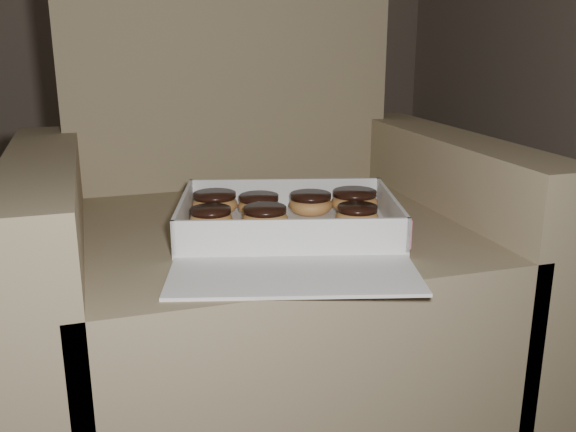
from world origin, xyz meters
The scene contains 12 objects.
armchair centered at (0.96, 0.89, 0.28)m, with size 0.87×0.73×0.90m.
bakery_box centered at (0.97, 0.72, 0.42)m, with size 0.45×0.49×0.06m.
donut_a centered at (0.87, 0.87, 0.43)m, with size 0.08×0.08×0.04m.
donut_b centered at (1.09, 0.73, 0.43)m, with size 0.07×0.07×0.04m.
donut_c centered at (0.85, 0.79, 0.43)m, with size 0.07×0.07×0.04m.
donut_d centered at (1.04, 0.82, 0.43)m, with size 0.08×0.08×0.04m.
donut_e centered at (0.93, 0.76, 0.43)m, with size 0.08×0.08×0.04m.
donut_f centered at (1.12, 0.80, 0.44)m, with size 0.08×0.08×0.04m.
donut_g centered at (0.95, 0.84, 0.43)m, with size 0.08×0.08×0.04m.
crumb_a centered at (0.94, 0.73, 0.41)m, with size 0.01×0.01×0.00m, color black.
crumb_b centered at (0.86, 0.74, 0.41)m, with size 0.01×0.01×0.00m, color black.
crumb_c centered at (1.09, 0.64, 0.41)m, with size 0.01×0.01×0.00m, color black.
Camera 1 is at (0.67, -0.23, 0.74)m, focal length 40.00 mm.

